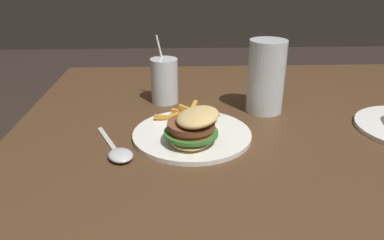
{
  "coord_description": "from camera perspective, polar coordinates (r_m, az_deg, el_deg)",
  "views": [
    {
      "loc": [
        0.69,
        -0.25,
        1.07
      ],
      "look_at": [
        -0.06,
        -0.22,
        0.74
      ],
      "focal_mm": 35.0,
      "sensor_mm": 36.0,
      "label": 1
    }
  ],
  "objects": [
    {
      "name": "meal_plate_near",
      "position": [
        0.81,
        0.08,
        -1.47
      ],
      "size": [
        0.27,
        0.26,
        0.09
      ],
      "color": "white",
      "rests_on": "dining_table"
    },
    {
      "name": "dining_table",
      "position": [
        0.88,
        14.71,
        -10.6
      ],
      "size": [
        1.27,
        1.27,
        0.7
      ],
      "color": "#4C331E",
      "rests_on": "ground_plane"
    },
    {
      "name": "juice_glass",
      "position": [
        1.02,
        -4.22,
        5.75
      ],
      "size": [
        0.07,
        0.07,
        0.18
      ],
      "color": "silver",
      "rests_on": "dining_table"
    },
    {
      "name": "spoon",
      "position": [
        0.76,
        -10.98,
        -5.1
      ],
      "size": [
        0.18,
        0.11,
        0.02
      ],
      "rotation": [
        0.0,
        0.0,
        0.44
      ],
      "color": "silver",
      "rests_on": "dining_table"
    },
    {
      "name": "beer_glass",
      "position": [
        0.96,
        11.2,
        6.26
      ],
      "size": [
        0.09,
        0.09,
        0.18
      ],
      "color": "silver",
      "rests_on": "dining_table"
    }
  ]
}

